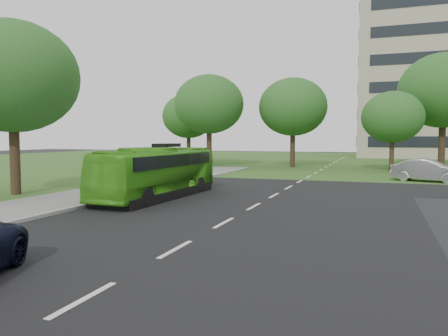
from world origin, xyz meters
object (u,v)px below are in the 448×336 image
at_px(tree_side_near, 12,77).
at_px(sedan, 428,170).
at_px(tree_park_b, 293,107).
at_px(bus, 158,173).
at_px(tree_park_d, 444,91).
at_px(tree_park_c, 393,117).
at_px(tree_park_f, 188,116).
at_px(tree_park_a, 209,104).

distance_m(tree_side_near, sedan, 27.35).
bearing_deg(tree_side_near, tree_park_b, 69.57).
height_order(bus, sedan, bus).
bearing_deg(tree_park_b, bus, -94.79).
distance_m(tree_park_d, bus, 32.94).
bearing_deg(sedan, bus, 152.25).
relative_size(tree_park_d, bus, 1.21).
bearing_deg(tree_park_c, sedan, -75.84).
distance_m(tree_park_f, sedan, 29.29).
bearing_deg(tree_park_a, bus, -74.72).
bearing_deg(tree_park_a, tree_park_c, -2.14).
xyz_separation_m(tree_park_d, bus, (-16.55, -27.75, -6.39)).
height_order(tree_park_c, bus, tree_park_c).
xyz_separation_m(tree_park_c, tree_park_f, (-22.80, 5.59, 0.72)).
relative_size(tree_park_d, tree_side_near, 1.21).
bearing_deg(tree_park_b, tree_side_near, -110.43).
relative_size(tree_park_b, tree_park_d, 0.82).
bearing_deg(tree_park_f, tree_park_d, -0.91).
xyz_separation_m(tree_park_c, bus, (-11.82, -22.60, -3.66)).
bearing_deg(sedan, tree_park_a, 82.85).
height_order(tree_park_c, tree_park_f, tree_park_f).
relative_size(tree_park_c, tree_park_f, 0.88).
height_order(tree_park_d, sedan, tree_park_d).
xyz_separation_m(tree_park_a, tree_side_near, (-1.59, -24.77, -0.25)).
height_order(tree_park_a, tree_park_c, tree_park_a).
bearing_deg(tree_park_d, tree_side_near, -129.95).
bearing_deg(bus, tree_park_b, 87.35).
xyz_separation_m(tree_park_d, tree_side_near, (-24.49, -29.24, -1.32)).
height_order(tree_park_c, tree_park_d, tree_park_d).
height_order(tree_park_b, tree_side_near, tree_side_near).
relative_size(tree_park_a, tree_park_c, 1.33).
xyz_separation_m(tree_park_a, tree_park_b, (8.51, 2.32, -0.32)).
xyz_separation_m(tree_park_c, sedan, (2.23, -8.83, -4.17)).
bearing_deg(tree_side_near, tree_park_c, 50.63).
bearing_deg(tree_park_b, sedan, -44.82).
relative_size(tree_park_a, sedan, 2.02).
relative_size(tree_park_c, bus, 0.78).
relative_size(tree_park_b, sedan, 1.93).
relative_size(tree_park_d, tree_park_f, 1.36).
xyz_separation_m(tree_park_a, tree_park_d, (22.91, 4.47, 1.08)).
xyz_separation_m(tree_park_a, sedan, (20.41, -9.51, -5.83)).
height_order(tree_park_d, bus, tree_park_d).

